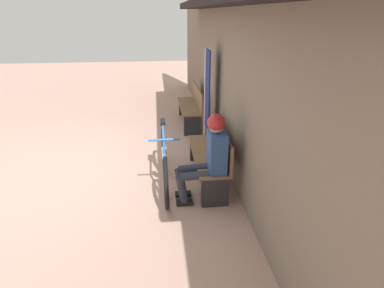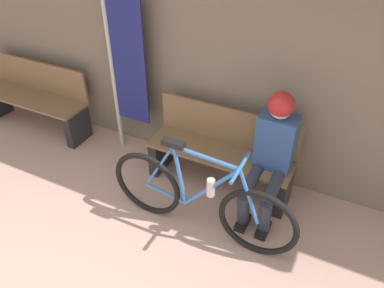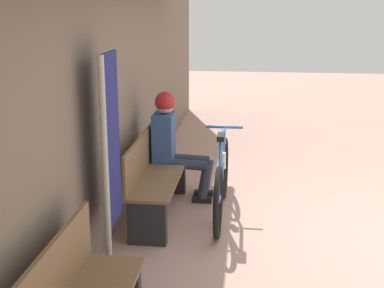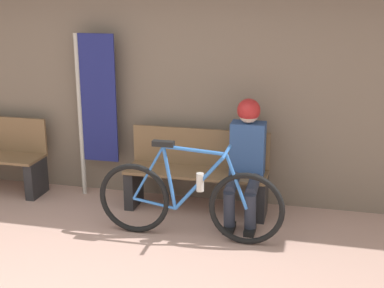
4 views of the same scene
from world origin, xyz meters
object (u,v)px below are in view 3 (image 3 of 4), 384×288
at_px(park_bench_near, 155,180).
at_px(bicycle, 222,181).
at_px(person_seated, 173,139).
at_px(banner_pole, 110,149).

relative_size(park_bench_near, bicycle, 0.83).
distance_m(bicycle, person_seated, 0.79).
bearing_deg(person_seated, banner_pole, 171.87).
relative_size(bicycle, banner_pole, 0.98).
distance_m(person_seated, banner_pole, 1.76).
xyz_separation_m(bicycle, banner_pole, (-1.26, 0.81, 0.67)).
height_order(park_bench_near, banner_pole, banner_pole).
bearing_deg(banner_pole, bicycle, -32.80).
bearing_deg(person_seated, bicycle, -127.99).
xyz_separation_m(park_bench_near, bicycle, (0.08, -0.69, -0.01)).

